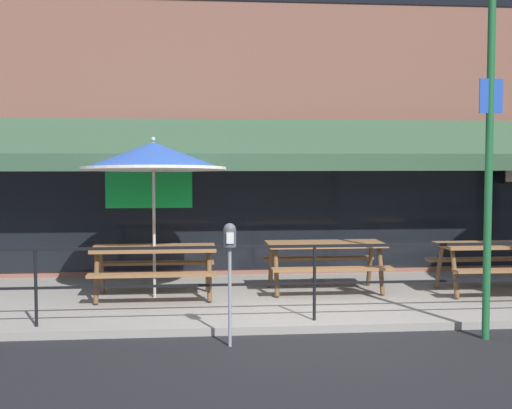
% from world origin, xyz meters
% --- Properties ---
extents(ground_plane, '(120.00, 120.00, 0.00)m').
position_xyz_m(ground_plane, '(0.00, 0.00, 0.00)').
color(ground_plane, black).
extents(patio_deck, '(15.00, 4.00, 0.10)m').
position_xyz_m(patio_deck, '(0.00, 2.00, 0.05)').
color(patio_deck, gray).
rests_on(patio_deck, ground).
extents(restaurant_building, '(15.00, 1.60, 7.98)m').
position_xyz_m(restaurant_building, '(0.00, 4.23, 3.96)').
color(restaurant_building, brown).
rests_on(restaurant_building, ground).
extents(patio_railing, '(13.84, 0.04, 0.97)m').
position_xyz_m(patio_railing, '(0.00, 0.30, 0.80)').
color(patio_railing, black).
rests_on(patio_railing, patio_deck).
extents(picnic_table_left, '(1.80, 1.42, 0.76)m').
position_xyz_m(picnic_table_left, '(-2.09, 1.97, 0.71)').
color(picnic_table_left, brown).
rests_on(picnic_table_left, patio_deck).
extents(picnic_table_centre, '(1.80, 1.42, 0.76)m').
position_xyz_m(picnic_table_centre, '(0.52, 2.24, 0.71)').
color(picnic_table_centre, brown).
rests_on(picnic_table_centre, patio_deck).
extents(picnic_table_right, '(1.80, 1.42, 0.76)m').
position_xyz_m(picnic_table_right, '(3.13, 1.86, 0.71)').
color(picnic_table_right, brown).
rests_on(picnic_table_right, patio_deck).
extents(patio_umbrella_left, '(2.14, 2.14, 2.38)m').
position_xyz_m(patio_umbrella_left, '(-2.09, 2.03, 2.18)').
color(patio_umbrella_left, '#B7B2A8').
rests_on(patio_umbrella_left, patio_deck).
extents(parking_meter_far, '(0.15, 0.16, 1.42)m').
position_xyz_m(parking_meter_far, '(-1.13, -0.49, 1.15)').
color(parking_meter_far, gray).
rests_on(parking_meter_far, ground).
extents(street_sign_pole, '(0.28, 0.09, 4.01)m').
position_xyz_m(street_sign_pole, '(1.94, -0.45, 2.06)').
color(street_sign_pole, '#1E6033').
rests_on(street_sign_pole, ground).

